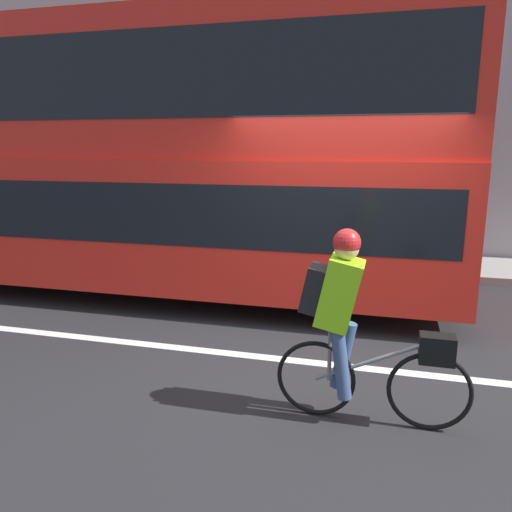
% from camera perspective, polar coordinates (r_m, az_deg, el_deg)
% --- Properties ---
extents(ground_plane, '(80.00, 80.00, 0.00)m').
position_cam_1_polar(ground_plane, '(5.19, 8.04, -12.38)').
color(ground_plane, '#232326').
extents(road_center_line, '(50.00, 0.14, 0.01)m').
position_cam_1_polar(road_center_line, '(5.23, 8.10, -12.13)').
color(road_center_line, silver).
rests_on(road_center_line, ground_plane).
extents(sidewalk_curb, '(60.00, 1.70, 0.13)m').
position_cam_1_polar(sidewalk_curb, '(9.42, 11.40, -0.67)').
color(sidewalk_curb, gray).
rests_on(sidewalk_curb, ground_plane).
extents(building_facade, '(60.00, 0.30, 8.01)m').
position_cam_1_polar(building_facade, '(10.34, 12.80, 22.44)').
color(building_facade, '#9E9EA3').
rests_on(building_facade, ground_plane).
extents(bus, '(9.53, 2.49, 3.79)m').
position_cam_1_polar(bus, '(7.76, -14.59, 11.52)').
color(bus, black).
rests_on(bus, ground_plane).
extents(cyclist_on_bike, '(1.52, 0.32, 1.56)m').
position_cam_1_polar(cyclist_on_bike, '(3.98, 10.97, -7.18)').
color(cyclist_on_bike, black).
rests_on(cyclist_on_bike, ground_plane).
extents(street_sign_post, '(0.36, 0.09, 2.22)m').
position_cam_1_polar(street_sign_post, '(9.23, 5.63, 7.53)').
color(street_sign_post, '#59595B').
rests_on(street_sign_post, sidewalk_curb).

